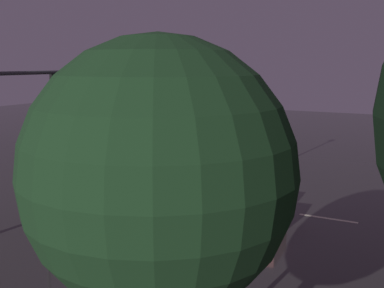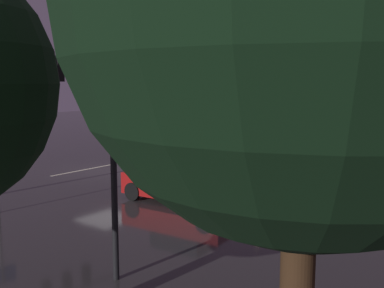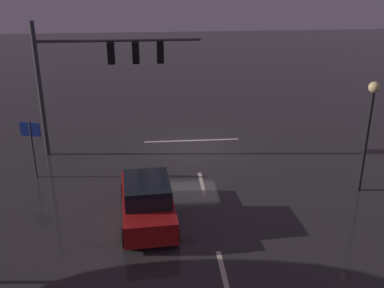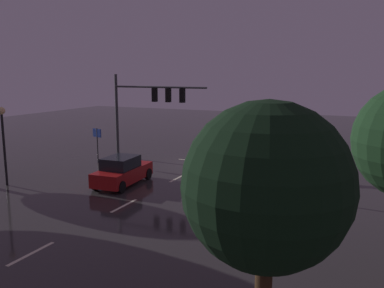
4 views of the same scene
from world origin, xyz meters
The scene contains 10 objects.
ground_plane centered at (0.00, 0.00, 0.00)m, with size 80.00×80.00×0.00m, color #2D2B2B.
traffic_signal_assembly centered at (4.43, 0.12, 4.42)m, with size 7.65×0.47×6.43m.
lane_dash_far centered at (0.00, 4.00, 0.00)m, with size 2.20×0.16×0.01m, color beige.
lane_dash_mid centered at (0.00, 10.00, 0.00)m, with size 2.20×0.16×0.01m, color beige.
stop_bar centered at (0.00, -1.07, 0.00)m, with size 5.00×0.16×0.01m, color beige.
car_approaching centered at (2.31, 6.73, 0.80)m, with size 2.14×4.46×1.70m.
street_lamp_left_kerb centered at (-6.45, 5.14, 3.28)m, with size 0.44×0.44×4.63m.
street_lamp_right_kerb centered at (8.39, 9.73, 3.27)m, with size 0.44×0.44×4.62m.
route_sign centered at (7.21, 2.67, 1.87)m, with size 0.88×0.30×2.60m.
tree_right_far centered at (12.37, 10.19, 4.36)m, with size 3.80×3.80×6.28m.
Camera 1 is at (17.78, 13.58, 5.87)m, focal length 44.44 mm.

